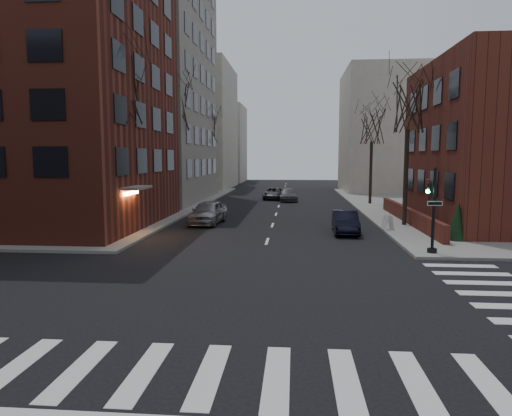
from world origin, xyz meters
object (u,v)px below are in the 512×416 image
at_px(tree_left_c, 206,127).
at_px(car_lane_far, 274,193).
at_px(traffic_signal, 432,216).
at_px(car_lane_silver, 208,212).
at_px(tree_right_a, 408,104).
at_px(sandwich_board, 388,222).
at_px(tree_left_a, 121,92).
at_px(tree_left_b, 174,107).
at_px(tree_right_b, 372,126).
at_px(streetlamp_near, 170,162).
at_px(evergreen_shrub, 458,221).
at_px(car_lane_gray, 288,195).
at_px(parked_sedan, 345,222).
at_px(streetlamp_far, 215,160).

bearing_deg(tree_left_c, car_lane_far, -18.59).
relative_size(traffic_signal, car_lane_silver, 0.84).
distance_m(tree_right_a, sandwich_board, 7.89).
distance_m(tree_left_a, tree_left_b, 12.01).
xyz_separation_m(tree_left_a, car_lane_silver, (4.28, 4.28, -7.66)).
height_order(tree_right_b, sandwich_board, tree_right_b).
bearing_deg(streetlamp_near, tree_right_a, -13.24).
height_order(traffic_signal, evergreen_shrub, traffic_signal).
relative_size(tree_right_b, car_lane_far, 2.00).
xyz_separation_m(tree_left_b, car_lane_far, (8.00, 11.31, -8.27)).
height_order(traffic_signal, tree_left_a, tree_left_a).
bearing_deg(car_lane_gray, tree_left_c, 150.36).
height_order(tree_left_c, parked_sedan, tree_left_c).
distance_m(tree_right_a, streetlamp_near, 17.87).
xyz_separation_m(tree_left_c, streetlamp_near, (0.60, -18.00, -3.79)).
distance_m(tree_right_b, car_lane_far, 12.99).
bearing_deg(streetlamp_near, car_lane_gray, 56.01).
relative_size(streetlamp_far, parked_sedan, 1.51).
bearing_deg(streetlamp_near, evergreen_shrub, -26.89).
bearing_deg(tree_right_a, streetlamp_near, 166.76).
height_order(traffic_signal, streetlamp_far, streetlamp_far).
distance_m(streetlamp_near, evergreen_shrub, 21.05).
distance_m(traffic_signal, streetlamp_far, 36.81).
bearing_deg(streetlamp_near, tree_left_c, 91.91).
relative_size(tree_left_a, car_lane_silver, 2.15).
distance_m(car_lane_far, sandwich_board, 22.96).
distance_m(tree_right_b, streetlamp_near, 20.01).
bearing_deg(tree_left_c, traffic_signal, -61.64).
height_order(traffic_signal, sandwich_board, traffic_signal).
xyz_separation_m(tree_left_c, car_lane_far, (8.00, -2.69, -7.39)).
height_order(streetlamp_far, parked_sedan, streetlamp_far).
distance_m(streetlamp_near, sandwich_board, 17.08).
xyz_separation_m(tree_right_a, car_lane_silver, (-13.32, 0.28, -7.21)).
relative_size(traffic_signal, streetlamp_near, 0.64).
xyz_separation_m(tree_left_a, tree_right_a, (17.60, 4.00, -0.44)).
xyz_separation_m(tree_right_b, car_lane_silver, (-13.32, -13.72, -6.77)).
bearing_deg(car_lane_gray, car_lane_silver, -111.10).
bearing_deg(tree_left_c, sandwich_board, -56.34).
height_order(tree_left_c, car_lane_silver, tree_left_c).
relative_size(tree_right_a, evergreen_shrub, 4.67).
distance_m(tree_left_a, streetlamp_far, 28.32).
height_order(tree_left_b, tree_left_c, tree_left_b).
height_order(car_lane_far, evergreen_shrub, evergreen_shrub).
distance_m(car_lane_far, evergreen_shrub, 27.15).
xyz_separation_m(tree_left_c, sandwich_board, (16.10, -24.18, -7.43)).
relative_size(car_lane_silver, car_lane_far, 1.04).
distance_m(traffic_signal, tree_left_c, 35.76).
bearing_deg(evergreen_shrub, car_lane_silver, 159.06).
bearing_deg(parked_sedan, tree_right_a, 35.82).
bearing_deg(car_lane_far, tree_left_c, 164.38).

